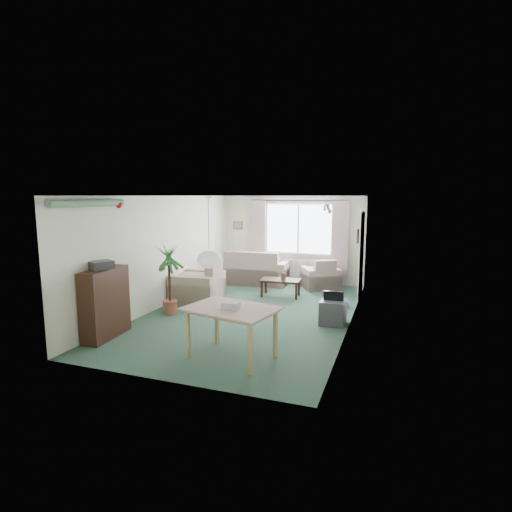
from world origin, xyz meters
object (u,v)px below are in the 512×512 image
(armchair_left, at_px, (198,280))
(bookshelf, at_px, (105,303))
(houseplant, at_px, (169,278))
(dining_table, at_px, (232,333))
(coffee_table, at_px, (281,288))
(pet_bed, at_px, (336,304))
(tv_cube, at_px, (333,312))
(sofa, at_px, (255,267))
(armchair_corner, at_px, (321,273))

(armchair_left, relative_size, bookshelf, 0.89)
(houseplant, bearing_deg, dining_table, -38.43)
(coffee_table, relative_size, pet_bed, 1.64)
(bookshelf, height_order, dining_table, bookshelf)
(coffee_table, bearing_deg, dining_table, -84.96)
(coffee_table, distance_m, dining_table, 3.80)
(armchair_left, relative_size, dining_table, 0.89)
(houseplant, bearing_deg, pet_bed, 28.54)
(houseplant, xyz_separation_m, tv_cube, (3.25, 0.46, -0.51))
(armchair_left, distance_m, houseplant, 1.14)
(dining_table, distance_m, tv_cube, 2.41)
(sofa, xyz_separation_m, pet_bed, (2.47, -1.64, -0.40))
(dining_table, distance_m, pet_bed, 3.52)
(bookshelf, distance_m, houseplant, 1.60)
(armchair_corner, distance_m, pet_bed, 1.77)
(sofa, bearing_deg, houseplant, 75.28)
(houseplant, bearing_deg, bookshelf, -100.37)
(armchair_left, height_order, tv_cube, armchair_left)
(armchair_corner, distance_m, coffee_table, 1.41)
(armchair_corner, relative_size, coffee_table, 0.95)
(armchair_left, relative_size, pet_bed, 1.88)
(armchair_corner, bearing_deg, armchair_left, 13.20)
(armchair_corner, height_order, coffee_table, armchair_corner)
(armchair_left, bearing_deg, bookshelf, -12.12)
(pet_bed, bearing_deg, dining_table, -107.48)
(armchair_corner, bearing_deg, tv_cube, 76.05)
(houseplant, bearing_deg, tv_cube, 7.97)
(pet_bed, bearing_deg, sofa, 146.35)
(armchair_corner, xyz_separation_m, coffee_table, (-0.75, -1.18, -0.19))
(sofa, bearing_deg, bookshelf, 75.53)
(armchair_corner, height_order, pet_bed, armchair_corner)
(coffee_table, xyz_separation_m, houseplant, (-1.74, -2.14, 0.53))
(armchair_left, height_order, houseplant, houseplant)
(coffee_table, relative_size, dining_table, 0.78)
(bookshelf, bearing_deg, dining_table, -6.27)
(dining_table, xyz_separation_m, pet_bed, (1.05, 3.34, -0.32))
(coffee_table, bearing_deg, armchair_left, -148.67)
(armchair_left, xyz_separation_m, houseplant, (-0.05, -1.11, 0.26))
(armchair_left, relative_size, houseplant, 0.72)
(coffee_table, height_order, tv_cube, tv_cube)
(armchair_corner, bearing_deg, pet_bed, 82.60)
(sofa, distance_m, tv_cube, 3.89)
(coffee_table, distance_m, pet_bed, 1.46)
(armchair_corner, xyz_separation_m, dining_table, (-0.41, -4.96, -0.02))
(sofa, distance_m, armchair_left, 2.31)
(dining_table, xyz_separation_m, tv_cube, (1.18, 2.10, -0.15))
(bookshelf, xyz_separation_m, dining_table, (2.36, -0.08, -0.22))
(armchair_corner, height_order, tv_cube, armchair_corner)
(armchair_left, xyz_separation_m, tv_cube, (3.20, -0.66, -0.25))
(bookshelf, distance_m, dining_table, 2.37)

